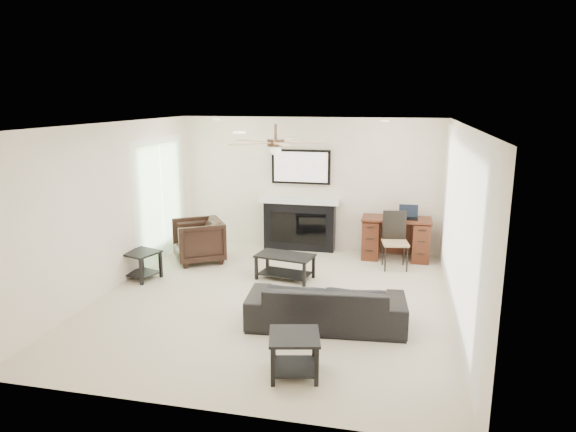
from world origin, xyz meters
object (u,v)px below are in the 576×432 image
sofa (326,304)px  fireplace_unit (300,201)px  armchair (198,241)px  desk (396,239)px  coffee_table (285,267)px

sofa → fireplace_unit: 3.49m
sofa → armchair: (-2.60, 2.15, 0.09)m
fireplace_unit → sofa: bearing=-73.0°
fireplace_unit → desk: fireplace_unit is taller
coffee_table → desk: (1.71, 1.45, 0.18)m
sofa → fireplace_unit: size_ratio=1.04×
armchair → fireplace_unit: fireplace_unit is taller
coffee_table → fireplace_unit: 1.84m
sofa → desk: (0.81, 3.05, 0.09)m
coffee_table → sofa: bearing=-50.4°
sofa → coffee_table: size_ratio=2.21×
desk → fireplace_unit: bearing=172.8°
armchair → coffee_table: 1.80m
sofa → coffee_table: 1.84m
sofa → armchair: bearing=-44.6°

